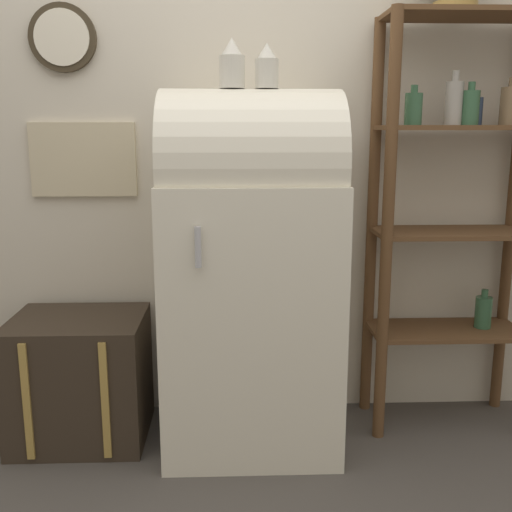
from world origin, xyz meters
TOP-DOWN VIEW (x-y plane):
  - ground_plane at (0.00, 0.00)m, footprint 12.00×12.00m
  - wall_back at (-0.01, 0.57)m, footprint 7.00×0.09m
  - refrigerator at (-0.00, 0.24)m, footprint 0.72×0.65m
  - suitcase_trunk at (-0.74, 0.28)m, footprint 0.56×0.47m
  - shelf_unit at (0.90, 0.37)m, footprint 0.70×0.32m
  - vase_left at (-0.07, 0.23)m, footprint 0.10×0.10m
  - vase_center at (0.06, 0.23)m, footprint 0.09×0.09m

SIDE VIEW (x-z plane):
  - ground_plane at x=0.00m, z-range 0.00..0.00m
  - suitcase_trunk at x=-0.74m, z-range 0.00..0.55m
  - refrigerator at x=0.00m, z-range 0.03..1.52m
  - shelf_unit at x=0.90m, z-range 0.14..1.94m
  - wall_back at x=-0.01m, z-range 0.00..2.70m
  - vase_center at x=0.06m, z-range 1.49..1.65m
  - vase_left at x=-0.07m, z-range 1.48..1.67m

